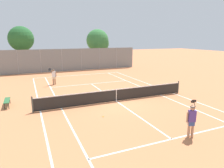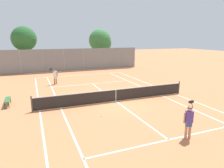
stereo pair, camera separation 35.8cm
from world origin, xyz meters
The scene contains 11 objects.
ground_plane centered at (0.00, 0.00, 0.00)m, with size 120.00×120.00×0.00m, color #CC7A4C.
court_line_markings centered at (0.00, 0.00, 0.00)m, with size 11.10×23.90×0.01m.
tennis_net centered at (0.00, 0.00, 0.51)m, with size 12.00×0.10×1.07m.
player_near_side centered at (0.97, -6.57, 0.93)m, with size 0.84×0.69×1.77m.
player_far_left centered at (-3.60, 7.64, 0.93)m, with size 0.82×0.70×1.77m.
loose_tennis_ball_2 centered at (-4.15, -0.65, 0.03)m, with size 0.07×0.07×0.07m, color #D1DB33.
loose_tennis_ball_3 centered at (-2.03, -2.54, 0.03)m, with size 0.07×0.07×0.07m, color #D1DB33.
courtside_bench centered at (-7.56, 1.97, 0.41)m, with size 0.36×1.50×0.47m.
back_fence centered at (0.00, 15.64, 1.61)m, with size 20.01×0.08×3.22m.
tree_behind_left centered at (-6.41, 17.95, 4.50)m, with size 3.44×3.44×6.32m.
tree_behind_right centered at (5.45, 19.34, 4.15)m, with size 3.84×3.73×6.16m.
Camera 2 is at (-5.71, -13.40, 4.73)m, focal length 32.00 mm.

